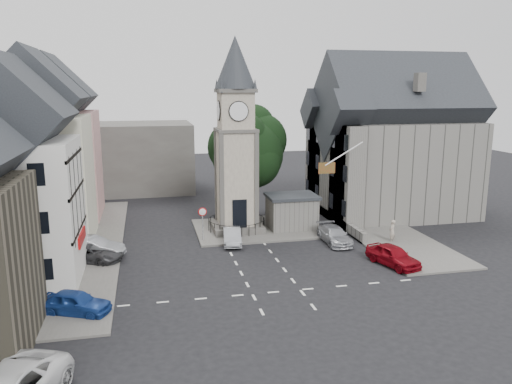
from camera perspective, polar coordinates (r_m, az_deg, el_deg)
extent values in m
plane|color=black|center=(35.85, 0.08, -7.97)|extent=(120.00, 120.00, 0.00)
cube|color=#595651|center=(41.07, -19.23, -5.94)|extent=(6.00, 30.00, 0.14)
cube|color=#595651|center=(46.85, 12.38, -3.37)|extent=(6.00, 26.00, 0.14)
cube|color=#595651|center=(43.56, -0.29, -4.23)|extent=(10.00, 8.00, 0.16)
cube|color=silver|center=(30.88, 2.35, -11.34)|extent=(20.00, 8.00, 0.01)
cube|color=#4C4944|center=(43.21, -2.24, -4.00)|extent=(4.20, 4.20, 0.70)
torus|color=black|center=(43.02, -2.25, -3.07)|extent=(4.86, 4.86, 0.06)
cube|color=gray|center=(42.23, -2.29, 1.68)|extent=(3.00, 3.00, 8.00)
cube|color=black|center=(41.43, -1.90, -2.48)|extent=(1.20, 0.25, 2.40)
cube|color=#4C4944|center=(41.70, -2.33, 7.10)|extent=(3.30, 3.30, 0.25)
cube|color=gray|center=(41.60, -2.35, 9.30)|extent=(2.70, 2.70, 3.20)
cylinder|color=white|center=(40.23, -1.99, 9.21)|extent=(1.50, 0.12, 1.50)
cube|color=#4C4944|center=(41.56, -2.37, 11.50)|extent=(3.10, 3.10, 0.30)
cone|color=#202428|center=(41.61, -2.40, 14.60)|extent=(3.40, 3.40, 4.20)
cube|color=slate|center=(43.55, 4.10, -2.47)|extent=(4.00, 3.00, 2.80)
cube|color=#202428|center=(43.19, 4.13, -0.48)|extent=(4.30, 3.30, 0.25)
cylinder|color=black|center=(47.90, -0.98, -0.13)|extent=(0.70, 0.70, 4.40)
cylinder|color=black|center=(40.14, -6.12, -3.97)|extent=(0.10, 0.10, 2.50)
cone|color=#A50C0C|center=(39.72, -6.14, -2.28)|extent=(0.70, 0.06, 0.70)
cone|color=white|center=(39.71, -6.14, -2.29)|extent=(0.54, 0.04, 0.54)
cube|color=#D1918F|center=(50.09, -21.77, 2.80)|extent=(7.50, 7.00, 10.00)
cube|color=beige|center=(42.32, -23.42, 1.14)|extent=(7.50, 7.00, 10.00)
cube|color=silver|center=(34.75, -25.74, -2.08)|extent=(7.50, 7.00, 9.00)
cube|color=#4C4944|center=(61.62, -16.77, 3.76)|extent=(20.00, 10.00, 8.00)
cube|color=slate|center=(50.32, 15.32, 2.69)|extent=(14.00, 10.00, 9.00)
cube|color=slate|center=(44.56, 10.33, 1.78)|extent=(1.60, 4.40, 9.00)
cube|color=slate|center=(50.99, 7.30, 3.14)|extent=(1.60, 4.40, 9.00)
cube|color=slate|center=(47.46, 8.32, -2.54)|extent=(0.40, 16.00, 0.90)
cylinder|color=white|center=(40.31, 10.02, 4.33)|extent=(3.17, 0.10, 1.89)
plane|color=#B21414|center=(39.95, 8.10, 2.73)|extent=(1.40, 0.00, 1.40)
imported|color=navy|center=(29.55, -19.96, -11.79)|extent=(4.22, 3.02, 1.33)
imported|color=#A2A5AA|center=(38.38, -18.23, -6.03)|extent=(4.91, 3.08, 1.53)
imported|color=#313133|center=(37.54, -18.35, -6.63)|extent=(5.09, 3.96, 1.28)
imported|color=#9B9EA3|center=(39.66, -2.76, -5.04)|extent=(1.80, 4.00, 1.27)
imported|color=#A4A6AB|center=(40.29, 8.95, -4.89)|extent=(1.82, 4.44, 1.29)
imported|color=maroon|center=(36.16, 15.40, -7.01)|extent=(2.85, 4.59, 1.46)
imported|color=#AEA190|center=(41.23, 15.29, -4.36)|extent=(0.81, 0.79, 1.88)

